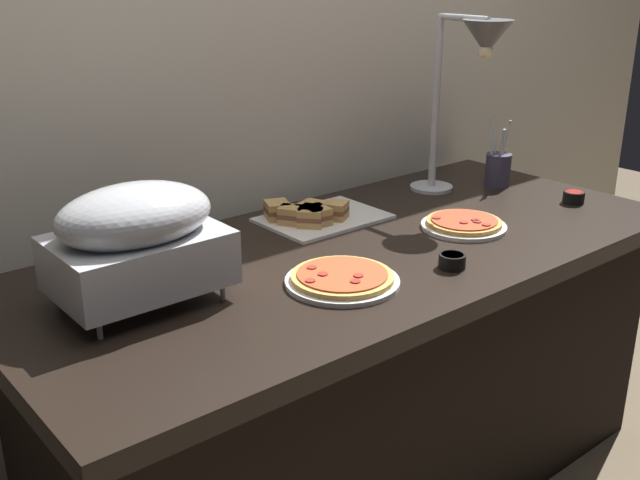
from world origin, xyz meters
TOP-DOWN VIEW (x-y plane):
  - back_wall at (0.00, 0.50)m, footprint 4.40×0.04m
  - buffet_table at (0.00, 0.00)m, footprint 1.90×0.84m
  - chafing_dish at (-0.61, 0.05)m, footprint 0.37×0.26m
  - heat_lamp at (0.55, 0.09)m, footprint 0.15×0.33m
  - pizza_plate_front at (-0.20, -0.16)m, footprint 0.27×0.27m
  - pizza_plate_center at (0.33, -0.08)m, footprint 0.24×0.24m
  - sandwich_platter at (0.02, 0.22)m, footprint 0.35×0.25m
  - sauce_cup_near at (0.08, -0.26)m, footprint 0.07×0.07m
  - sauce_cup_far at (0.78, -0.15)m, footprint 0.07×0.07m
  - utensil_holder at (0.75, 0.13)m, footprint 0.08×0.08m

SIDE VIEW (x-z plane):
  - buffet_table at x=0.00m, z-range 0.01..0.77m
  - pizza_plate_center at x=0.33m, z-range 0.76..0.79m
  - pizza_plate_front at x=-0.20m, z-range 0.76..0.79m
  - sauce_cup_near at x=0.08m, z-range 0.76..0.80m
  - sauce_cup_far at x=0.78m, z-range 0.76..0.80m
  - sandwich_platter at x=0.02m, z-range 0.75..0.81m
  - utensil_holder at x=0.75m, z-range 0.71..0.93m
  - chafing_dish at x=-0.61m, z-range 0.78..1.05m
  - back_wall at x=0.00m, z-range 0.00..2.40m
  - heat_lamp at x=0.55m, z-range 0.92..1.48m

